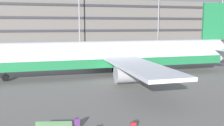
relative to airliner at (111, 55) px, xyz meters
name	(u,v)px	position (x,y,z in m)	size (l,w,h in m)	color
ground_plane	(111,81)	(-0.92, -3.52, -2.94)	(600.00, 600.00, 0.00)	slate
terminal_structure	(69,24)	(-0.92, 49.50, 4.56)	(176.01, 16.11, 15.00)	#605B56
airliner	(111,55)	(0.00, 0.00, 0.00)	(42.71, 34.50, 10.75)	silver
light_mast_center_right	(159,7)	(24.87, 37.24, 9.65)	(1.80, 0.50, 21.80)	gray
light_mast_right	(223,2)	(47.41, 37.24, 11.77)	(1.80, 0.50, 25.94)	gray
suitcase_small	(77,124)	(-7.27, -18.15, -2.53)	(0.45, 0.35, 0.87)	#72388C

